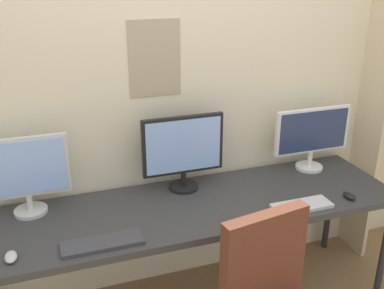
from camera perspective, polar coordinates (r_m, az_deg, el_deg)
name	(u,v)px	position (r m, az deg, el deg)	size (l,w,h in m)	color
wall_back	(172,91)	(2.74, -2.54, 6.84)	(4.82, 0.11, 2.60)	beige
desk	(195,211)	(2.60, 0.36, -8.55)	(2.42, 0.68, 0.74)	#333333
monitor_left	(25,173)	(2.55, -20.52, -3.37)	(0.46, 0.18, 0.44)	silver
monitor_center	(183,150)	(2.65, -1.14, -0.65)	(0.50, 0.18, 0.46)	black
monitor_right	(312,135)	(3.03, 15.08, 1.21)	(0.53, 0.18, 0.42)	silver
keyboard_left	(102,243)	(2.28, -11.36, -12.23)	(0.40, 0.13, 0.02)	#38383D
keyboard_right	(302,206)	(2.62, 13.83, -7.60)	(0.34, 0.13, 0.02)	silver
mouse_left_side	(349,196)	(2.79, 19.45, -6.17)	(0.06, 0.10, 0.03)	black
mouse_right_side	(11,257)	(2.29, -22.11, -13.14)	(0.06, 0.10, 0.03)	silver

